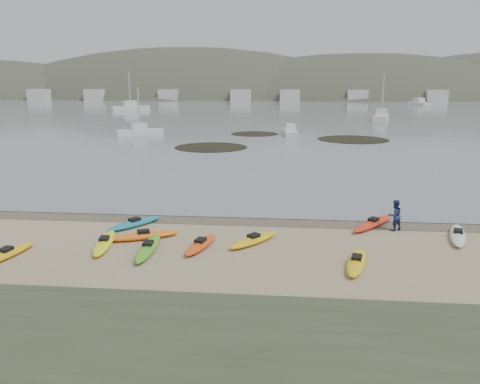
# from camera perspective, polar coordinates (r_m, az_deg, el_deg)

# --- Properties ---
(ground) EXTENTS (600.00, 600.00, 0.00)m
(ground) POSITION_cam_1_polar(r_m,az_deg,el_deg) (25.98, 0.00, -3.22)
(ground) COLOR tan
(ground) RESTS_ON ground
(wet_sand) EXTENTS (60.00, 60.00, 0.00)m
(wet_sand) POSITION_cam_1_polar(r_m,az_deg,el_deg) (25.70, -0.06, -3.40)
(wet_sand) COLOR brown
(wet_sand) RESTS_ON ground
(water) EXTENTS (1200.00, 1200.00, 0.00)m
(water) POSITION_cam_1_polar(r_m,az_deg,el_deg) (324.86, 5.16, 12.17)
(water) COLOR slate
(water) RESTS_ON ground
(kayaks) EXTENTS (21.86, 9.49, 0.34)m
(kayaks) POSITION_cam_1_polar(r_m,az_deg,el_deg) (22.09, -2.01, -5.82)
(kayaks) COLOR orange
(kayaks) RESTS_ON ground
(person_east) EXTENTS (0.97, 0.90, 1.60)m
(person_east) POSITION_cam_1_polar(r_m,az_deg,el_deg) (24.97, 18.34, -2.71)
(person_east) COLOR navy
(person_east) RESTS_ON ground
(kelp_mats) EXTENTS (25.67, 21.27, 0.04)m
(kelp_mats) POSITION_cam_1_polar(r_m,az_deg,el_deg) (59.29, 5.23, 6.25)
(kelp_mats) COLOR black
(kelp_mats) RESTS_ON water
(moored_boats) EXTENTS (84.47, 88.75, 1.29)m
(moored_boats) POSITION_cam_1_polar(r_m,az_deg,el_deg) (107.90, 6.08, 9.80)
(moored_boats) COLOR silver
(moored_boats) RESTS_ON ground
(far_hills) EXTENTS (550.00, 135.00, 80.00)m
(far_hills) POSITION_cam_1_polar(r_m,az_deg,el_deg) (223.08, 15.10, 7.05)
(far_hills) COLOR #384235
(far_hills) RESTS_ON ground
(far_town) EXTENTS (199.00, 5.00, 4.00)m
(far_town) POSITION_cam_1_polar(r_m,az_deg,el_deg) (169.90, 6.83, 11.60)
(far_town) COLOR beige
(far_town) RESTS_ON ground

